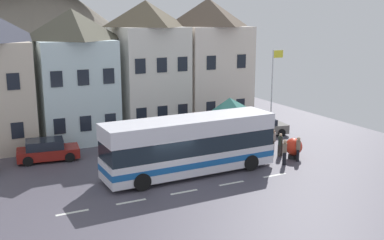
% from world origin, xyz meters
% --- Properties ---
extents(ground_plane, '(40.00, 60.00, 0.07)m').
position_xyz_m(ground_plane, '(0.00, -0.00, -0.03)').
color(ground_plane, '#4C4854').
extents(townhouse_02, '(5.46, 5.48, 9.84)m').
position_xyz_m(townhouse_02, '(-2.65, 11.71, 4.92)').
color(townhouse_02, silver).
rests_on(townhouse_02, ground_plane).
extents(townhouse_03, '(5.14, 6.40, 10.51)m').
position_xyz_m(townhouse_03, '(3.29, 12.17, 5.25)').
color(townhouse_03, silver).
rests_on(townhouse_03, ground_plane).
extents(townhouse_04, '(5.60, 6.36, 10.75)m').
position_xyz_m(townhouse_04, '(8.91, 12.15, 5.37)').
color(townhouse_04, silver).
rests_on(townhouse_04, ground_plane).
extents(hilltop_castle, '(39.99, 39.99, 20.73)m').
position_xyz_m(hilltop_castle, '(-1.48, 35.82, 7.79)').
color(hilltop_castle, '#6E675B').
rests_on(hilltop_castle, ground_plane).
extents(transit_bus, '(10.65, 2.95, 3.44)m').
position_xyz_m(transit_bus, '(1.60, 0.73, 1.74)').
color(transit_bus, white).
rests_on(transit_bus, ground_plane).
extents(bus_shelter, '(3.60, 3.60, 3.77)m').
position_xyz_m(bus_shelter, '(6.27, 4.01, 3.07)').
color(bus_shelter, '#473D33').
rests_on(bus_shelter, ground_plane).
extents(parked_car_00, '(4.21, 2.38, 1.34)m').
position_xyz_m(parked_car_00, '(10.63, 6.38, 0.66)').
color(parked_car_00, slate).
rests_on(parked_car_00, ground_plane).
extents(parked_car_02, '(3.98, 2.21, 1.27)m').
position_xyz_m(parked_car_02, '(5.17, 6.89, 0.63)').
color(parked_car_02, silver).
rests_on(parked_car_02, ground_plane).
extents(parked_car_03, '(4.11, 2.32, 1.41)m').
position_xyz_m(parked_car_03, '(-5.66, 7.28, 0.68)').
color(parked_car_03, maroon).
rests_on(parked_car_03, ground_plane).
extents(pedestrian_00, '(0.29, 0.38, 1.64)m').
position_xyz_m(pedestrian_00, '(7.78, -0.36, 0.84)').
color(pedestrian_00, black).
rests_on(pedestrian_00, ground_plane).
extents(pedestrian_01, '(0.36, 0.30, 1.60)m').
position_xyz_m(pedestrian_01, '(8.64, 1.22, 0.84)').
color(pedestrian_01, '#38332D').
rests_on(pedestrian_01, ground_plane).
extents(pedestrian_02, '(0.30, 0.30, 1.59)m').
position_xyz_m(pedestrian_02, '(8.83, 2.25, 0.91)').
color(pedestrian_02, '#38332D').
rests_on(pedestrian_02, ground_plane).
extents(pedestrian_03, '(0.32, 0.32, 1.63)m').
position_xyz_m(pedestrian_03, '(9.02, -0.18, 0.83)').
color(pedestrian_03, black).
rests_on(pedestrian_03, ground_plane).
extents(public_bench, '(1.43, 0.48, 0.87)m').
position_xyz_m(public_bench, '(8.58, 6.47, 0.47)').
color(public_bench, brown).
rests_on(public_bench, ground_plane).
extents(flagpole, '(0.95, 0.10, 6.84)m').
position_xyz_m(flagpole, '(10.95, 5.46, 3.97)').
color(flagpole, silver).
rests_on(flagpole, ground_plane).
extents(harbour_buoy, '(1.15, 1.15, 1.40)m').
position_xyz_m(harbour_buoy, '(9.12, 0.41, 0.77)').
color(harbour_buoy, black).
rests_on(harbour_buoy, ground_plane).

